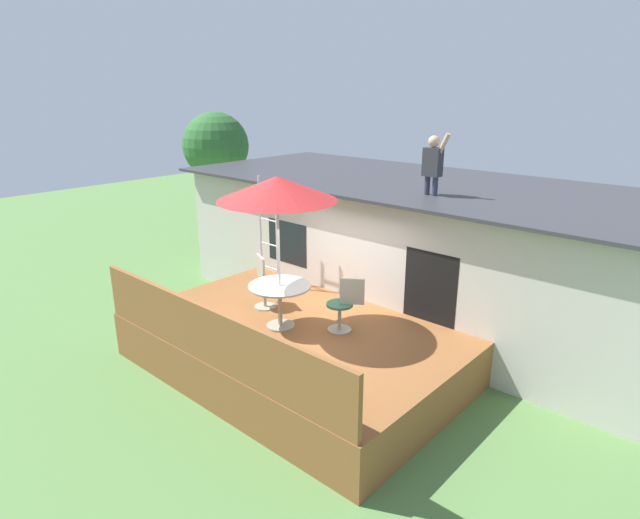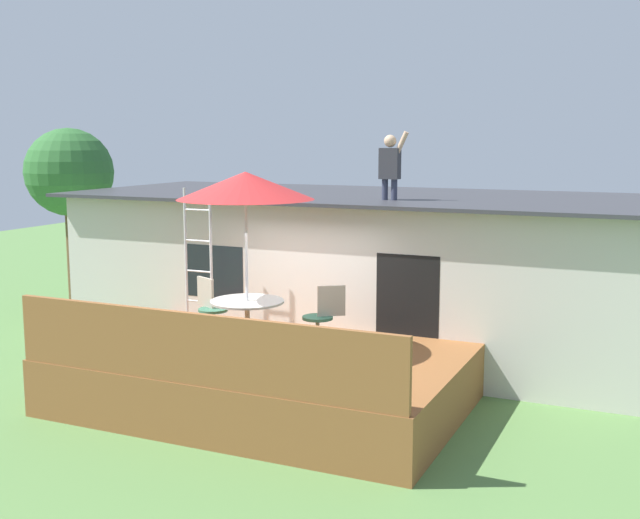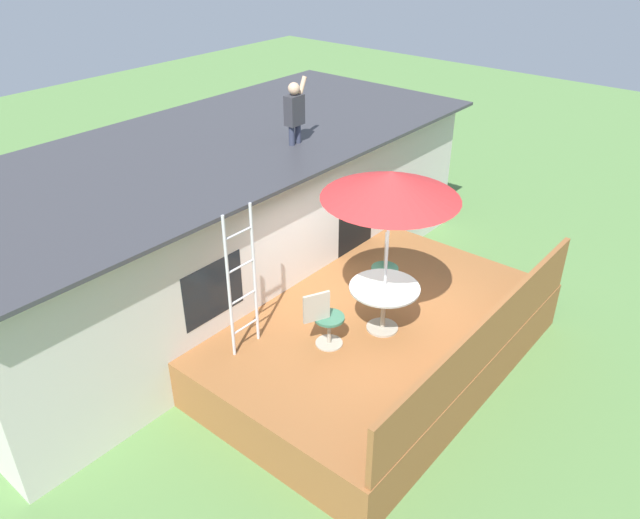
# 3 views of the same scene
# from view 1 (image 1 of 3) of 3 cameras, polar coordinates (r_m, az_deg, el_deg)

# --- Properties ---
(ground_plane) EXTENTS (40.00, 40.00, 0.00)m
(ground_plane) POSITION_cam_1_polar(r_m,az_deg,el_deg) (9.40, -2.34, -11.48)
(ground_plane) COLOR #567F42
(house) EXTENTS (10.50, 4.50, 2.79)m
(house) POSITION_cam_1_polar(r_m,az_deg,el_deg) (11.50, 10.14, 1.47)
(house) COLOR beige
(house) RESTS_ON ground
(deck) EXTENTS (5.55, 3.72, 0.80)m
(deck) POSITION_cam_1_polar(r_m,az_deg,el_deg) (9.21, -2.38, -9.32)
(deck) COLOR brown
(deck) RESTS_ON ground
(deck_railing) EXTENTS (5.45, 0.08, 0.90)m
(deck_railing) POSITION_cam_1_polar(r_m,az_deg,el_deg) (7.78, -11.86, -8.14)
(deck_railing) COLOR brown
(deck_railing) RESTS_ON deck
(patio_table) EXTENTS (1.04, 1.04, 0.74)m
(patio_table) POSITION_cam_1_polar(r_m,az_deg,el_deg) (8.77, -4.37, -3.74)
(patio_table) COLOR #A59E8C
(patio_table) RESTS_ON deck
(patio_umbrella) EXTENTS (1.90, 1.90, 2.54)m
(patio_umbrella) POSITION_cam_1_polar(r_m,az_deg,el_deg) (8.28, -4.66, 7.65)
(patio_umbrella) COLOR silver
(patio_umbrella) RESTS_ON deck
(step_ladder) EXTENTS (0.52, 0.04, 2.20)m
(step_ladder) POSITION_cam_1_polar(r_m,az_deg,el_deg) (10.55, -5.58, 2.97)
(step_ladder) COLOR silver
(step_ladder) RESTS_ON deck
(person_figure) EXTENTS (0.47, 0.20, 1.11)m
(person_figure) POSITION_cam_1_polar(r_m,az_deg,el_deg) (9.67, 12.14, 10.36)
(person_figure) COLOR #33384C
(person_figure) RESTS_ON house
(patio_chair_left) EXTENTS (0.59, 0.44, 0.92)m
(patio_chair_left) POSITION_cam_1_polar(r_m,az_deg,el_deg) (9.67, -6.16, -2.48)
(patio_chair_left) COLOR #A59E8C
(patio_chair_left) RESTS_ON deck
(patio_chair_right) EXTENTS (0.56, 0.46, 0.92)m
(patio_chair_right) POSITION_cam_1_polar(r_m,az_deg,el_deg) (8.66, 2.62, -4.92)
(patio_chair_right) COLOR #A59E8C
(patio_chair_right) RESTS_ON deck
(backyard_tree) EXTENTS (1.87, 1.87, 4.01)m
(backyard_tree) POSITION_cam_1_polar(r_m,az_deg,el_deg) (15.57, -11.19, 11.81)
(backyard_tree) COLOR brown
(backyard_tree) RESTS_ON ground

